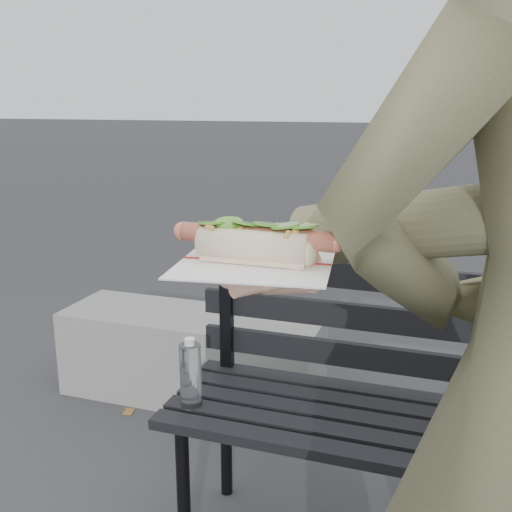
{
  "coord_description": "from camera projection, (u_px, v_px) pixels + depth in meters",
  "views": [
    {
      "loc": [
        0.13,
        -0.68,
        1.35
      ],
      "look_at": [
        -0.1,
        0.01,
        1.16
      ],
      "focal_mm": 42.0,
      "sensor_mm": 36.0,
      "label": 1
    }
  ],
  "objects": [
    {
      "name": "held_hotdog",
      "position": [
        419.0,
        230.0,
        0.75
      ],
      "size": [
        0.63,
        0.32,
        0.2
      ],
      "color": "brown"
    },
    {
      "name": "park_bench",
      "position": [
        425.0,
        401.0,
        1.7
      ],
      "size": [
        1.5,
        0.44,
        0.88
      ],
      "color": "black",
      "rests_on": "ground"
    },
    {
      "name": "concrete_block",
      "position": [
        192.0,
        355.0,
        2.79
      ],
      "size": [
        1.2,
        0.4,
        0.4
      ],
      "primitive_type": "cube",
      "color": "slate",
      "rests_on": "ground"
    }
  ]
}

